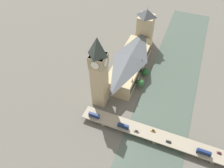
{
  "coord_description": "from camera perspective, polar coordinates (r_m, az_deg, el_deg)",
  "views": [
    {
      "loc": [
        -35.43,
        183.33,
        182.03
      ],
      "look_at": [
        23.06,
        36.76,
        17.33
      ],
      "focal_mm": 35.0,
      "sensor_mm": 36.0,
      "label": 1
    }
  ],
  "objects": [
    {
      "name": "car_southbound_lead",
      "position": [
        206.67,
        14.59,
        -14.37
      ],
      "size": [
        4.58,
        1.8,
        1.42
      ],
      "color": "black",
      "rests_on": "road_bridge"
    },
    {
      "name": "parliament_hall",
      "position": [
        261.31,
        4.76,
        5.49
      ],
      "size": [
        29.78,
        93.76,
        24.46
      ],
      "color": "tan",
      "rests_on": "ground_plane"
    },
    {
      "name": "tree_embankment_near",
      "position": [
        259.63,
        8.66,
        3.15
      ],
      "size": [
        9.03,
        9.03,
        11.39
      ],
      "color": "brown",
      "rests_on": "ground_plane"
    },
    {
      "name": "victoria_tower",
      "position": [
        301.49,
        8.68,
        14.39
      ],
      "size": [
        19.75,
        19.75,
        54.84
      ],
      "color": "tan",
      "rests_on": "ground_plane"
    },
    {
      "name": "ground_plane",
      "position": [
        260.76,
        7.72,
        1.42
      ],
      "size": [
        600.0,
        600.0,
        0.0
      ],
      "primitive_type": "plane",
      "color": "#605E56"
    },
    {
      "name": "tree_embankment_mid",
      "position": [
        246.47,
        7.4,
        0.26
      ],
      "size": [
        8.75,
        8.75,
        10.73
      ],
      "color": "brown",
      "rests_on": "ground_plane"
    },
    {
      "name": "double_decker_bus_rear",
      "position": [
        206.9,
        2.93,
        -10.87
      ],
      "size": [
        10.81,
        2.47,
        4.69
      ],
      "color": "navy",
      "rests_on": "road_bridge"
    },
    {
      "name": "double_decker_bus_lead",
      "position": [
        208.74,
        22.87,
        -16.1
      ],
      "size": [
        11.92,
        2.57,
        4.78
      ],
      "color": "navy",
      "rests_on": "road_bridge"
    },
    {
      "name": "car_northbound_lead",
      "position": [
        216.12,
        26.24,
        -15.84
      ],
      "size": [
        3.87,
        1.82,
        1.25
      ],
      "color": "maroon",
      "rests_on": "road_bridge"
    },
    {
      "name": "car_northbound_mid",
      "position": [
        209.67,
        10.71,
        -11.88
      ],
      "size": [
        4.74,
        1.89,
        1.31
      ],
      "color": "gold",
      "rests_on": "road_bridge"
    },
    {
      "name": "double_decker_bus_mid",
      "position": [
        213.96,
        -4.71,
        -8.13
      ],
      "size": [
        11.06,
        2.57,
        4.98
      ],
      "color": "navy",
      "rests_on": "road_bridge"
    },
    {
      "name": "road_bridge",
      "position": [
        209.49,
        11.4,
        -13.07
      ],
      "size": [
        145.1,
        14.31,
        5.93
      ],
      "color": "gray",
      "rests_on": "ground_plane"
    },
    {
      "name": "river_water",
      "position": [
        258.24,
        15.01,
        -0.57
      ],
      "size": [
        56.55,
        360.0,
        0.3
      ],
      "primitive_type": "cube",
      "color": "#47564C",
      "rests_on": "ground_plane"
    },
    {
      "name": "car_northbound_tail",
      "position": [
        207.06,
        6.4,
        -12.14
      ],
      "size": [
        4.8,
        1.75,
        1.44
      ],
      "color": "slate",
      "rests_on": "road_bridge"
    },
    {
      "name": "clock_tower",
      "position": [
        203.68,
        -3.45,
        3.26
      ],
      "size": [
        14.82,
        14.82,
        81.35
      ],
      "color": "tan",
      "rests_on": "ground_plane"
    }
  ]
}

